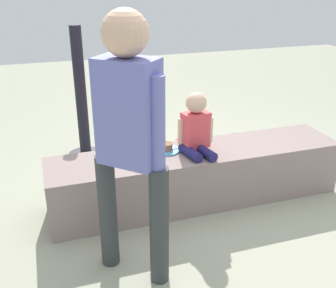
{
  "coord_description": "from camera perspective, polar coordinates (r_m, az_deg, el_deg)",
  "views": [
    {
      "loc": [
        -1.14,
        -2.75,
        1.8
      ],
      "look_at": [
        -0.36,
        -0.34,
        0.7
      ],
      "focal_mm": 43.44,
      "sensor_mm": 36.0,
      "label": 1
    }
  ],
  "objects": [
    {
      "name": "party_cup_red",
      "position": [
        4.35,
        1.61,
        -0.08
      ],
      "size": [
        0.08,
        0.08,
        0.11
      ],
      "primitive_type": "cylinder",
      "color": "red",
      "rests_on": "ground_plane"
    },
    {
      "name": "railing_post",
      "position": [
        4.1,
        -11.96,
        4.76
      ],
      "size": [
        0.36,
        0.36,
        1.32
      ],
      "color": "black",
      "rests_on": "ground_plane"
    },
    {
      "name": "water_bottle_far_side",
      "position": [
        4.55,
        2.47,
        1.49
      ],
      "size": [
        0.07,
        0.07,
        0.21
      ],
      "color": "silver",
      "rests_on": "ground_plane"
    },
    {
      "name": "handbag_black_leather",
      "position": [
        4.01,
        8.98,
        -1.34
      ],
      "size": [
        0.26,
        0.13,
        0.35
      ],
      "color": "black",
      "rests_on": "ground_plane"
    },
    {
      "name": "concrete_ledge",
      "position": [
        3.36,
        4.07,
        -4.44
      ],
      "size": [
        2.4,
        0.51,
        0.45
      ],
      "primitive_type": "cube",
      "color": "gray",
      "rests_on": "ground_plane"
    },
    {
      "name": "adult_standing",
      "position": [
        2.25,
        -5.49,
        2.03
      ],
      "size": [
        0.38,
        0.37,
        1.62
      ],
      "color": "#313537",
      "rests_on": "ground_plane"
    },
    {
      "name": "ground_plane",
      "position": [
        3.48,
        3.96,
        -7.71
      ],
      "size": [
        12.0,
        12.0,
        0.0
      ],
      "primitive_type": "plane",
      "color": "#A1A289"
    },
    {
      "name": "gift_bag",
      "position": [
        3.58,
        -11.91,
        -4.21
      ],
      "size": [
        0.23,
        0.11,
        0.36
      ],
      "color": "#59C6B2",
      "rests_on": "ground_plane"
    },
    {
      "name": "child_seated",
      "position": [
        3.16,
        3.95,
        2.42
      ],
      "size": [
        0.28,
        0.33,
        0.48
      ],
      "color": "navy",
      "rests_on": "concrete_ledge"
    },
    {
      "name": "cake_box_white",
      "position": [
        3.87,
        -0.35,
        -3.04
      ],
      "size": [
        0.34,
        0.3,
        0.13
      ],
      "primitive_type": "cube",
      "rotation": [
        0.0,
        0.0,
        0.07
      ],
      "color": "white",
      "rests_on": "ground_plane"
    },
    {
      "name": "cake_plate",
      "position": [
        3.25,
        -0.24,
        -0.61
      ],
      "size": [
        0.22,
        0.22,
        0.07
      ],
      "color": "#4CA5D8",
      "rests_on": "concrete_ledge"
    },
    {
      "name": "water_bottle_near_gift",
      "position": [
        4.22,
        12.12,
        -0.72
      ],
      "size": [
        0.07,
        0.07,
        0.22
      ],
      "color": "silver",
      "rests_on": "ground_plane"
    }
  ]
}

